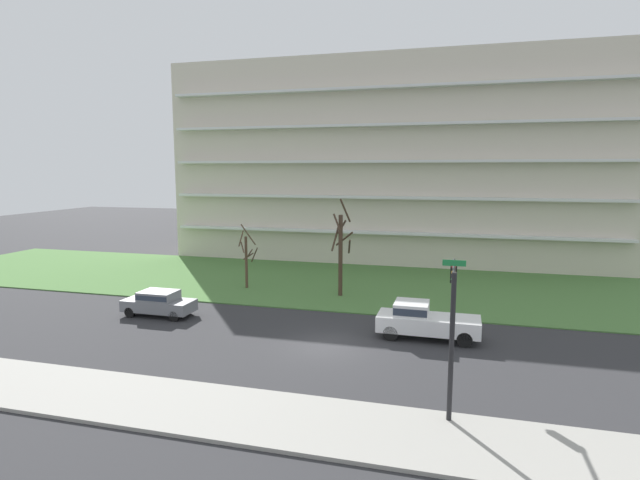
% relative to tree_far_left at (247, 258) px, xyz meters
% --- Properties ---
extents(ground, '(160.00, 160.00, 0.00)m').
position_rel_tree_far_left_xyz_m(ground, '(8.89, -10.56, -2.37)').
color(ground, '#2D2D30').
extents(sidewalk_curb_near, '(80.00, 4.00, 0.15)m').
position_rel_tree_far_left_xyz_m(sidewalk_curb_near, '(8.89, -18.56, -2.29)').
color(sidewalk_curb_near, '#99968E').
rests_on(sidewalk_curb_near, ground).
extents(grass_lawn_strip, '(80.00, 16.00, 0.08)m').
position_rel_tree_far_left_xyz_m(grass_lawn_strip, '(8.89, 3.44, -2.33)').
color(grass_lawn_strip, '#477238').
rests_on(grass_lawn_strip, ground).
extents(apartment_building, '(43.16, 10.96, 19.50)m').
position_rel_tree_far_left_xyz_m(apartment_building, '(8.89, 16.43, 7.39)').
color(apartment_building, beige).
rests_on(apartment_building, ground).
extents(tree_far_left, '(1.45, 1.82, 5.05)m').
position_rel_tree_far_left_xyz_m(tree_far_left, '(0.00, 0.00, 0.00)').
color(tree_far_left, '#4C3828').
rests_on(tree_far_left, ground).
extents(tree_left, '(1.47, 1.56, 7.05)m').
position_rel_tree_far_left_xyz_m(tree_left, '(7.42, -0.47, 1.01)').
color(tree_left, '#423023').
rests_on(tree_left, ground).
extents(sedan_gray_near_left, '(4.41, 1.83, 1.57)m').
position_rel_tree_far_left_xyz_m(sedan_gray_near_left, '(-2.45, -8.06, -1.50)').
color(sedan_gray_near_left, slate).
rests_on(sedan_gray_near_left, ground).
extents(pickup_white_center_left, '(5.43, 2.08, 1.95)m').
position_rel_tree_far_left_xyz_m(pickup_white_center_left, '(13.68, -8.06, -1.35)').
color(pickup_white_center_left, white).
rests_on(pickup_white_center_left, ground).
extents(traffic_signal_mast, '(0.90, 4.88, 5.52)m').
position_rel_tree_far_left_xyz_m(traffic_signal_mast, '(15.11, -15.43, 1.42)').
color(traffic_signal_mast, black).
rests_on(traffic_signal_mast, ground).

